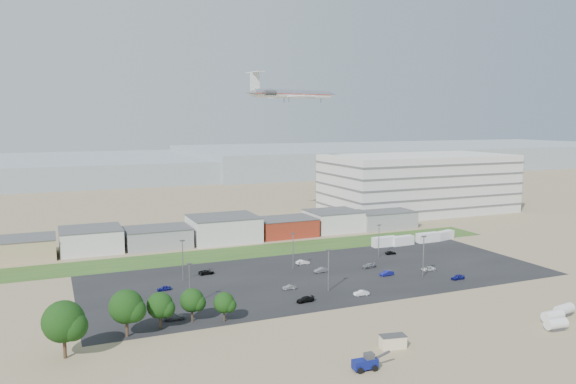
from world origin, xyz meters
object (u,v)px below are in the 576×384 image
parked_car_1 (387,273)px  parked_car_0 (428,269)px  storage_tank_nw (553,316)px  parked_car_7 (321,270)px  parked_car_13 (361,293)px  parked_car_9 (206,272)px  parked_car_4 (289,287)px  portable_shed (393,341)px  parked_car_12 (369,266)px  parked_car_8 (391,253)px  parked_car_10 (174,317)px  parked_car_5 (164,288)px  tree_far_left (64,326)px  parked_car_2 (458,277)px  telehandler (365,362)px  airliner (293,94)px  parked_car_3 (305,299)px  parked_car_11 (303,262)px  box_trailer_a (385,242)px

parked_car_1 → parked_car_0: bearing=80.4°
storage_tank_nw → parked_car_1: size_ratio=1.12×
parked_car_7 → parked_car_13: 21.33m
parked_car_0 → parked_car_9: size_ratio=0.95×
parked_car_1 → parked_car_4: (-27.96, -0.98, -0.10)m
portable_shed → storage_tank_nw: storage_tank_nw is taller
parked_car_12 → parked_car_8: bearing=123.5°
parked_car_0 → parked_car_10: 71.02m
parked_car_5 → parked_car_7: size_ratio=0.87×
storage_tank_nw → parked_car_10: (-69.21, 31.24, -0.68)m
parked_car_13 → parked_car_12: bearing=150.5°
tree_far_left → parked_car_12: 83.86m
parked_car_2 → parked_car_12: 23.81m
parked_car_1 → parked_car_7: size_ratio=1.03×
tree_far_left → parked_car_13: 64.68m
telehandler → parked_car_12: telehandler is taller
storage_tank_nw → airliner: airliner is taller
parked_car_3 → airliner: bearing=152.6°
storage_tank_nw → parked_car_12: bearing=103.4°
telehandler → parked_car_4: 45.14m
parked_car_1 → parked_car_8: bearing=136.1°
portable_shed → parked_car_2: (39.38, 29.80, -0.53)m
parked_car_11 → airliner: bearing=-22.3°
box_trailer_a → parked_car_8: bearing=-112.6°
parked_car_7 → telehandler: bearing=-26.5°
telehandler → parked_car_9: telehandler is taller
portable_shed → parked_car_9: portable_shed is taller
airliner → parked_car_4: 115.20m
storage_tank_nw → parked_car_7: size_ratio=1.15×
parked_car_7 → parked_car_11: (-0.92, 9.45, 0.00)m
parked_car_10 → parked_car_13: 42.87m
box_trailer_a → parked_car_1: 34.26m
storage_tank_nw → parked_car_2: (2.87, 31.70, -0.69)m
parked_car_2 → parked_car_7: size_ratio=0.98×
tree_far_left → parked_car_4: (50.35, 20.68, -5.13)m
portable_shed → parked_car_1: portable_shed is taller
telehandler → parked_car_4: telehandler is taller
parked_car_3 → parked_car_11: parked_car_11 is taller
parked_car_2 → parked_car_1: bearing=-128.9°
portable_shed → parked_car_5: bearing=132.4°
box_trailer_a → parked_car_2: box_trailer_a is taller
portable_shed → parked_car_0: bearing=57.1°
parked_car_1 → parked_car_11: bearing=-149.2°
box_trailer_a → parked_car_9: size_ratio=2.01×
parked_car_5 → parked_car_10: (-1.86, -20.48, 0.08)m
airliner → parked_car_8: size_ratio=13.21×
parked_car_1 → parked_car_2: parked_car_1 is taller
parked_car_2 → parked_car_3: bearing=-93.3°
parked_car_7 → airliner: bearing=154.2°
storage_tank_nw → parked_car_3: storage_tank_nw is taller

